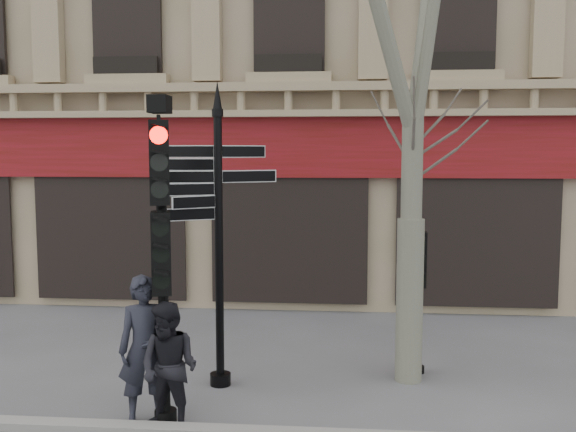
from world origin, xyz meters
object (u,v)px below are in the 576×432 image
at_px(fingerpost, 218,184).
at_px(pedestrian_a, 146,349).
at_px(pedestrian_b, 169,368).
at_px(traffic_signal_secondary, 419,275).
at_px(traffic_signal_main, 162,219).

xyz_separation_m(fingerpost, pedestrian_a, (-0.70, -1.37, -2.07)).
bearing_deg(fingerpost, pedestrian_b, -118.50).
bearing_deg(pedestrian_b, traffic_signal_secondary, 53.87).
distance_m(traffic_signal_secondary, pedestrian_a, 4.36).
height_order(fingerpost, traffic_signal_secondary, fingerpost).
relative_size(traffic_signal_main, pedestrian_b, 2.55).
xyz_separation_m(traffic_signal_secondary, pedestrian_b, (-3.33, -2.47, -0.75)).
distance_m(traffic_signal_secondary, pedestrian_b, 4.22).
bearing_deg(pedestrian_b, traffic_signal_main, 133.40).
height_order(traffic_signal_main, traffic_signal_secondary, traffic_signal_main).
relative_size(fingerpost, traffic_signal_main, 1.08).
distance_m(fingerpost, pedestrian_b, 2.78).
bearing_deg(traffic_signal_main, traffic_signal_secondary, 16.47).
relative_size(traffic_signal_main, pedestrian_a, 2.18).
bearing_deg(pedestrian_b, fingerpost, 96.64).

